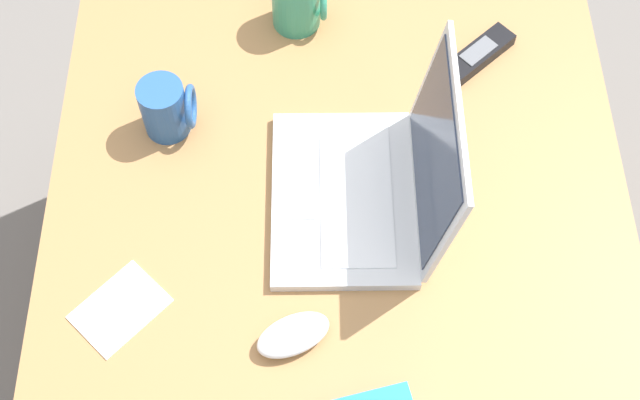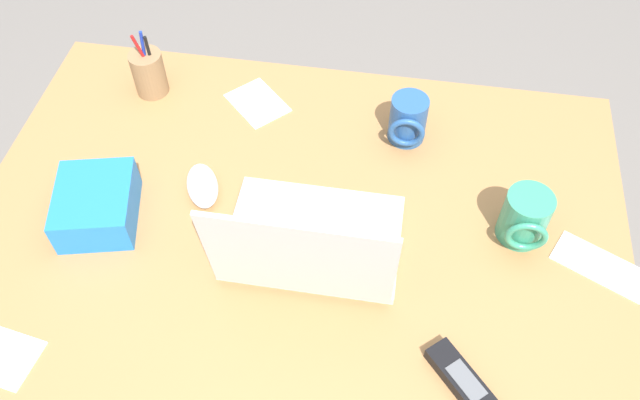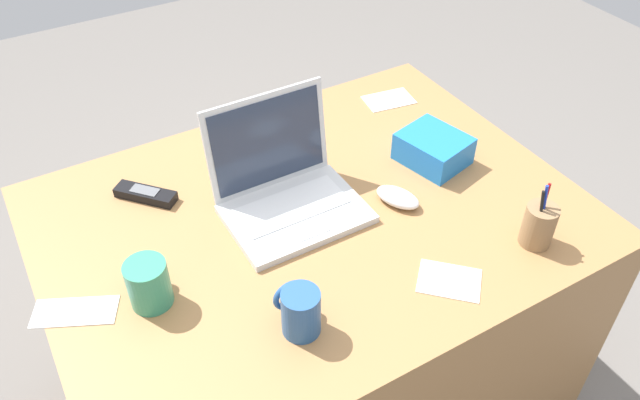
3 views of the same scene
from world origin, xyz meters
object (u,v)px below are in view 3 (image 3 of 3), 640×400
Objects in this scene: computer_mouse at (398,197)px; pen_holder at (539,225)px; snack_bag at (433,149)px; coffee_mug_white at (148,282)px; cordless_phone at (146,194)px; laptop at (286,189)px; coffee_mug_tall at (300,311)px.

computer_mouse is 0.33m from pen_holder.
computer_mouse is at bearing -152.34° from snack_bag.
computer_mouse is 0.68× the size of pen_holder.
coffee_mug_white is 0.33m from cordless_phone.
pen_holder is at bearing -87.92° from snack_bag.
pen_holder is 0.36m from snack_bag.
laptop is 0.58m from pen_holder.
pen_holder is at bearing -42.56° from laptop.
cordless_phone is at bearing 161.70° from snack_bag.
computer_mouse is at bearing -0.63° from coffee_mug_white.
coffee_mug_tall is at bearing -175.27° from computer_mouse.
laptop reaches higher than cordless_phone.
computer_mouse is at bearing -28.10° from laptop.
coffee_mug_tall is (-0.38, -0.21, 0.03)m from computer_mouse.
laptop is 2.82× the size of computer_mouse.
laptop is 0.37m from coffee_mug_tall.
snack_bag is (0.56, 0.30, -0.01)m from coffee_mug_tall.
coffee_mug_tall is at bearing -113.76° from laptop.
coffee_mug_white is 1.02× the size of coffee_mug_tall.
laptop is at bearing 66.24° from coffee_mug_tall.
computer_mouse is 0.20m from snack_bag.
laptop is at bearing 127.98° from computer_mouse.
computer_mouse is 1.07× the size of coffee_mug_white.
laptop reaches higher than snack_bag.
cordless_phone is 0.87× the size of snack_bag.
laptop reaches higher than pen_holder.
computer_mouse reaches higher than cordless_phone.
cordless_phone is (-0.14, 0.53, -0.04)m from coffee_mug_tall.
computer_mouse is at bearing -31.86° from cordless_phone.
cordless_phone is 0.73m from snack_bag.
pen_holder is at bearing -78.30° from computer_mouse.
snack_bag is (0.79, 0.09, -0.02)m from coffee_mug_white.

